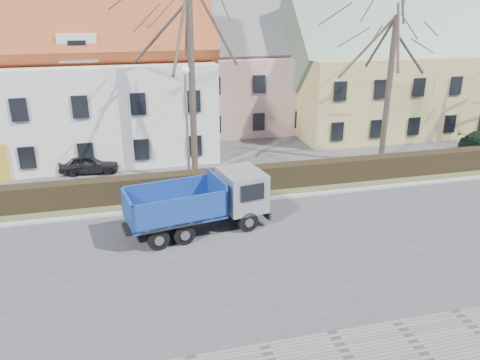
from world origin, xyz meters
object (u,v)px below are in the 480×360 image
object	(u,v)px
streetlight	(187,130)
dump_truck	(193,204)
parked_car_a	(89,163)
cart_frame	(147,210)

from	to	relation	value
streetlight	dump_truck	bearing A→B (deg)	-96.26
parked_car_a	streetlight	bearing A→B (deg)	-121.88
dump_truck	cart_frame	distance (m)	3.14
dump_truck	cart_frame	bearing A→B (deg)	120.16
dump_truck	parked_car_a	bearing A→B (deg)	108.03
cart_frame	parked_car_a	distance (m)	7.58
dump_truck	parked_car_a	distance (m)	10.46
cart_frame	parked_car_a	world-z (taller)	parked_car_a
streetlight	cart_frame	size ratio (longest dim) A/B	11.44
streetlight	parked_car_a	world-z (taller)	streetlight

